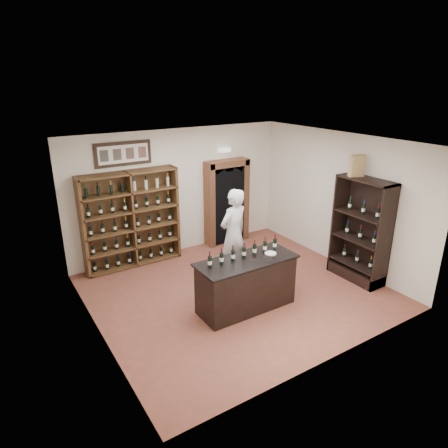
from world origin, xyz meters
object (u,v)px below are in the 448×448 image
at_px(side_cabinet, 360,245).
at_px(shopkeeper, 233,234).
at_px(wine_crate, 357,166).
at_px(tasting_counter, 246,284).
at_px(wine_shelf, 131,219).
at_px(counter_bottle_0, 210,262).

bearing_deg(side_cabinet, shopkeeper, 146.00).
bearing_deg(wine_crate, tasting_counter, -162.68).
bearing_deg(wine_crate, shopkeeper, 168.25).
distance_m(wine_shelf, counter_bottle_0, 2.87).
relative_size(shopkeeper, wine_crate, 4.51).
height_order(side_cabinet, wine_crate, wine_crate).
xyz_separation_m(side_cabinet, shopkeeper, (-2.22, 1.49, 0.23)).
bearing_deg(side_cabinet, counter_bottle_0, 173.55).
relative_size(counter_bottle_0, wine_crate, 0.69).
distance_m(tasting_counter, counter_bottle_0, 0.95).
bearing_deg(tasting_counter, shopkeeper, 66.94).
bearing_deg(counter_bottle_0, shopkeeper, 41.97).
xyz_separation_m(wine_shelf, tasting_counter, (1.10, -2.93, -0.61)).
distance_m(side_cabinet, wine_crate, 1.69).
height_order(tasting_counter, counter_bottle_0, counter_bottle_0).
xyz_separation_m(shopkeeper, wine_crate, (2.14, -1.24, 1.43)).
relative_size(tasting_counter, side_cabinet, 0.85).
relative_size(wine_shelf, tasting_counter, 1.17).
bearing_deg(wine_crate, wine_shelf, 159.83).
relative_size(counter_bottle_0, side_cabinet, 0.14).
relative_size(tasting_counter, counter_bottle_0, 6.27).
distance_m(tasting_counter, shopkeeper, 1.39).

